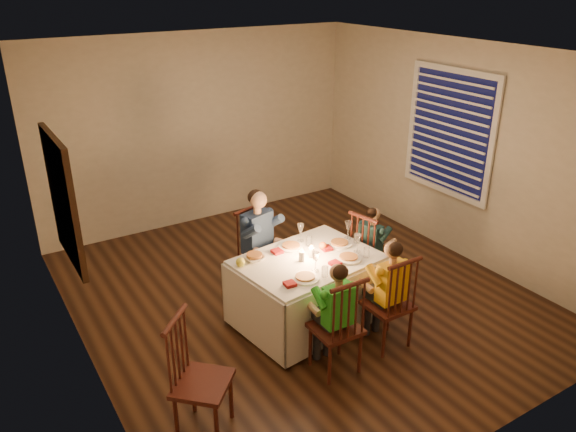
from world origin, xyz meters
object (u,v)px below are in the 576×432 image
adult (260,292)px  child_yellow (385,343)px  child_teal (369,291)px  chair_near_right (385,343)px  serving_bowl (254,258)px  chair_end (369,291)px  chair_adult (260,292)px  chair_near_left (334,368)px  chair_extra (206,429)px  child_green (334,368)px  dining_table (307,277)px

adult → child_yellow: 1.56m
child_yellow → child_teal: 0.97m
chair_near_right → serving_bowl: size_ratio=4.97×
chair_end → chair_adult: bearing=47.3°
chair_end → child_teal: 0.00m
chair_end → chair_near_left: bearing=116.1°
chair_near_left → chair_end: bearing=-140.8°
chair_adult → chair_extra: (-1.37, -1.56, 0.00)m
chair_near_left → chair_extra: chair_extra is taller
chair_near_right → chair_end: (0.49, 0.83, 0.00)m
child_green → child_yellow: (0.64, 0.04, 0.00)m
child_teal → chair_adult: bearing=47.3°
child_teal → child_yellow: bearing=137.8°
chair_extra → adult: (1.37, 1.56, 0.00)m
chair_adult → chair_near_right: bearing=-84.9°
chair_adult → chair_extra: size_ratio=0.96×
dining_table → chair_end: 1.05m
chair_adult → chair_end: bearing=-46.7°
dining_table → chair_extra: bearing=-158.5°
chair_near_left → serving_bowl: (-0.24, 1.01, 0.74)m
chair_near_right → serving_bowl: (-0.88, 0.97, 0.74)m
chair_adult → adult: bearing=-105.8°
serving_bowl → child_yellow: bearing=-47.8°
child_green → chair_adult: bearing=-91.8°
child_yellow → serving_bowl: serving_bowl is taller
child_green → child_teal: (1.12, 0.88, 0.00)m
dining_table → chair_adult: 0.90m
dining_table → child_green: bearing=-113.0°
chair_end → serving_bowl: bearing=72.4°
chair_near_left → child_green: 0.00m
child_teal → chair_near_left: bearing=116.1°
chair_adult → child_yellow: size_ratio=0.89×
chair_near_right → chair_extra: (-1.92, -0.10, 0.00)m
chair_near_left → adult: size_ratio=0.81×
chair_near_right → child_green: 0.64m
chair_near_right → child_green: (-0.64, -0.04, 0.00)m
chair_adult → child_green: child_green is taller
child_green → chair_near_left: bearing=-0.0°
chair_near_right → child_green: bearing=3.8°
chair_adult → chair_near_right: size_ratio=1.00×
chair_near_left → child_teal: size_ratio=0.96×
chair_adult → chair_extra: chair_extra is taller
chair_end → adult: adult is taller
serving_bowl → adult: bearing=56.3°
adult → child_green: (-0.08, -1.50, 0.00)m
dining_table → chair_end: bearing=-0.6°
child_yellow → child_teal: child_yellow is taller
adult → serving_bowl: bearing=-139.5°
chair_extra → dining_table: bearing=-16.4°
chair_near_right → chair_end: size_ratio=1.00×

